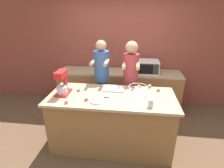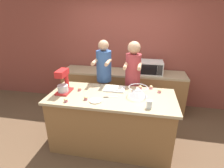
% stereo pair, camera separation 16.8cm
% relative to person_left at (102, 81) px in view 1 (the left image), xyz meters
% --- Properties ---
extents(ground_plane, '(16.00, 16.00, 0.00)m').
position_rel_person_left_xyz_m(ground_plane, '(0.28, -0.67, -0.91)').
color(ground_plane, brown).
extents(back_wall, '(10.00, 0.06, 2.70)m').
position_rel_person_left_xyz_m(back_wall, '(0.28, 1.01, 0.44)').
color(back_wall, brown).
rests_on(back_wall, ground_plane).
extents(island_counter, '(2.01, 0.89, 0.94)m').
position_rel_person_left_xyz_m(island_counter, '(0.28, -0.67, -0.44)').
color(island_counter, olive).
rests_on(island_counter, ground_plane).
extents(back_counter, '(2.80, 0.60, 0.91)m').
position_rel_person_left_xyz_m(back_counter, '(0.28, 0.66, -0.46)').
color(back_counter, olive).
rests_on(back_counter, ground_plane).
extents(person_left, '(0.31, 0.48, 1.70)m').
position_rel_person_left_xyz_m(person_left, '(0.00, 0.00, 0.00)').
color(person_left, brown).
rests_on(person_left, ground_plane).
extents(person_right, '(0.30, 0.48, 1.70)m').
position_rel_person_left_xyz_m(person_right, '(0.56, 0.00, 0.01)').
color(person_right, '#33384C').
rests_on(person_right, ground_plane).
extents(stand_mixer, '(0.20, 0.30, 0.39)m').
position_rel_person_left_xyz_m(stand_mixer, '(-0.51, -0.69, 0.20)').
color(stand_mixer, red).
rests_on(stand_mixer, island_counter).
extents(mixing_bowl, '(0.30, 0.30, 0.15)m').
position_rel_person_left_xyz_m(mixing_bowl, '(0.69, -0.60, 0.11)').
color(mixing_bowl, '#BCBCC1').
rests_on(mixing_bowl, island_counter).
extents(baking_tray, '(0.35, 0.25, 0.04)m').
position_rel_person_left_xyz_m(baking_tray, '(0.29, -0.43, 0.04)').
color(baking_tray, silver).
rests_on(baking_tray, island_counter).
extents(microwave_oven, '(0.52, 0.40, 0.28)m').
position_rel_person_left_xyz_m(microwave_oven, '(0.89, 0.66, 0.13)').
color(microwave_oven, silver).
rests_on(microwave_oven, back_counter).
extents(drinking_glass, '(0.08, 0.08, 0.12)m').
position_rel_person_left_xyz_m(drinking_glass, '(0.86, -0.96, 0.08)').
color(drinking_glass, silver).
rests_on(drinking_glass, island_counter).
extents(small_plate, '(0.19, 0.19, 0.02)m').
position_rel_person_left_xyz_m(small_plate, '(0.08, -0.90, 0.03)').
color(small_plate, beige).
rests_on(small_plate, island_counter).
extents(knife, '(0.22, 0.07, 0.01)m').
position_rel_person_left_xyz_m(knife, '(0.26, -0.73, 0.03)').
color(knife, '#BCBCC1').
rests_on(knife, island_counter).
extents(cupcake_0, '(0.06, 0.06, 0.06)m').
position_rel_person_left_xyz_m(cupcake_0, '(0.90, -0.27, 0.05)').
color(cupcake_0, '#D17084').
rests_on(cupcake_0, island_counter).
extents(cupcake_1, '(0.06, 0.06, 0.06)m').
position_rel_person_left_xyz_m(cupcake_1, '(-0.07, -0.88, 0.05)').
color(cupcake_1, '#D17084').
rests_on(cupcake_1, island_counter).
extents(cupcake_2, '(0.06, 0.06, 0.06)m').
position_rel_person_left_xyz_m(cupcake_2, '(0.72, -0.31, 0.05)').
color(cupcake_2, '#D17084').
rests_on(cupcake_2, island_counter).
extents(cupcake_3, '(0.06, 0.06, 0.06)m').
position_rel_person_left_xyz_m(cupcake_3, '(-0.29, -0.58, 0.05)').
color(cupcake_3, '#D17084').
rests_on(cupcake_3, island_counter).
extents(cupcake_4, '(0.06, 0.06, 0.06)m').
position_rel_person_left_xyz_m(cupcake_4, '(-0.62, -0.48, 0.05)').
color(cupcake_4, '#D17084').
rests_on(cupcake_4, island_counter).
extents(cupcake_5, '(0.06, 0.06, 0.06)m').
position_rel_person_left_xyz_m(cupcake_5, '(-0.34, -1.00, 0.05)').
color(cupcake_5, '#D17084').
rests_on(cupcake_5, island_counter).
extents(cupcake_6, '(0.06, 0.06, 0.06)m').
position_rel_person_left_xyz_m(cupcake_6, '(1.03, -0.41, 0.05)').
color(cupcake_6, '#D17084').
rests_on(cupcake_6, island_counter).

